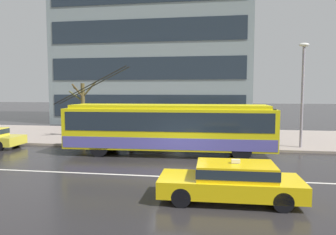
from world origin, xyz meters
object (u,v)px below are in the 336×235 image
(pedestrian_at_shelter, at_px, (164,118))
(pedestrian_waiting_by_pole, at_px, (247,121))
(bus_shelter, at_px, (157,114))
(pedestrian_approaching_curb, at_px, (233,121))
(trolleybus, at_px, (169,127))
(pedestrian_walking_past, at_px, (132,117))
(street_lamp, at_px, (303,86))
(street_tree_bare, at_px, (83,106))
(taxi_oncoming_near, at_px, (232,180))

(pedestrian_at_shelter, bearing_deg, pedestrian_waiting_by_pole, -18.95)
(pedestrian_at_shelter, distance_m, pedestrian_waiting_by_pole, 5.80)
(bus_shelter, relative_size, pedestrian_approaching_curb, 1.89)
(trolleybus, height_order, pedestrian_walking_past, trolleybus)
(street_lamp, height_order, street_tree_bare, street_lamp)
(bus_shelter, height_order, pedestrian_approaching_curb, bus_shelter)
(taxi_oncoming_near, distance_m, pedestrian_approaching_curb, 9.76)
(trolleybus, distance_m, pedestrian_waiting_by_pole, 5.09)
(street_lamp, bearing_deg, trolleybus, -160.56)
(street_tree_bare, bearing_deg, pedestrian_waiting_by_pole, -12.28)
(pedestrian_approaching_curb, bearing_deg, bus_shelter, 169.75)
(taxi_oncoming_near, bearing_deg, pedestrian_at_shelter, 110.02)
(pedestrian_walking_past, bearing_deg, pedestrian_at_shelter, 26.34)
(taxi_oncoming_near, height_order, pedestrian_approaching_curb, pedestrian_approaching_curb)
(pedestrian_at_shelter, xyz_separation_m, street_tree_bare, (-6.40, 0.70, 0.75))
(trolleybus, distance_m, bus_shelter, 3.71)
(pedestrian_approaching_curb, height_order, pedestrian_waiting_by_pole, pedestrian_approaching_curb)
(pedestrian_walking_past, height_order, street_tree_bare, street_tree_bare)
(pedestrian_at_shelter, xyz_separation_m, street_lamp, (8.82, -1.46, 2.23))
(bus_shelter, relative_size, pedestrian_walking_past, 1.88)
(pedestrian_walking_past, distance_m, street_lamp, 11.10)
(taxi_oncoming_near, xyz_separation_m, pedestrian_approaching_curb, (0.52, 9.69, 1.03))
(bus_shelter, bearing_deg, pedestrian_walking_past, -172.79)
(bus_shelter, relative_size, pedestrian_waiting_by_pole, 1.92)
(trolleybus, bearing_deg, pedestrian_walking_past, 133.54)
(trolleybus, xyz_separation_m, pedestrian_approaching_curb, (3.72, 2.50, 0.16))
(pedestrian_walking_past, relative_size, street_tree_bare, 0.49)
(bus_shelter, bearing_deg, street_tree_bare, 165.79)
(bus_shelter, xyz_separation_m, pedestrian_walking_past, (-1.67, -0.21, -0.20))
(bus_shelter, distance_m, street_tree_bare, 6.20)
(pedestrian_approaching_curb, height_order, street_tree_bare, street_tree_bare)
(pedestrian_approaching_curb, distance_m, street_tree_bare, 11.37)
(pedestrian_at_shelter, height_order, pedestrian_approaching_curb, pedestrian_approaching_curb)
(pedestrian_walking_past, distance_m, street_tree_bare, 4.70)
(trolleybus, xyz_separation_m, street_lamp, (7.85, 2.77, 2.36))
(trolleybus, relative_size, street_lamp, 1.97)
(bus_shelter, xyz_separation_m, pedestrian_waiting_by_pole, (5.89, -1.07, -0.23))
(pedestrian_at_shelter, bearing_deg, taxi_oncoming_near, -69.98)
(bus_shelter, height_order, pedestrian_waiting_by_pole, bus_shelter)
(taxi_oncoming_near, distance_m, street_tree_bare, 16.17)
(bus_shelter, distance_m, pedestrian_at_shelter, 0.96)
(pedestrian_walking_past, bearing_deg, street_lamp, -2.28)
(trolleybus, distance_m, street_lamp, 8.65)
(bus_shelter, relative_size, street_lamp, 0.60)
(trolleybus, bearing_deg, street_lamp, 19.44)
(pedestrian_at_shelter, height_order, street_lamp, street_lamp)
(pedestrian_waiting_by_pole, height_order, street_tree_bare, street_tree_bare)
(trolleybus, distance_m, pedestrian_at_shelter, 4.34)
(trolleybus, xyz_separation_m, pedestrian_at_shelter, (-0.97, 4.23, 0.13))
(trolleybus, height_order, pedestrian_waiting_by_pole, trolleybus)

